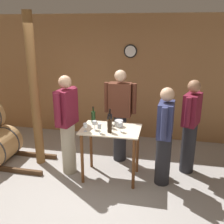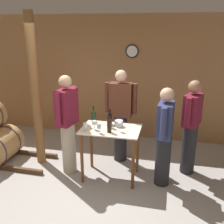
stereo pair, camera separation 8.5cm
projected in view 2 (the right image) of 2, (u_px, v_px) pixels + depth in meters
The scene contains 17 objects.
ground_plane at pixel (84, 200), 3.87m from camera, with size 14.00×14.00×0.00m, color #9E9993.
back_wall at pixel (119, 78), 5.80m from camera, with size 8.40×0.08×2.70m.
tasting_table at pixel (111, 140), 4.26m from camera, with size 0.95×0.63×0.88m.
wooden_post at pixel (35, 92), 4.57m from camera, with size 0.16×0.16×2.70m.
wine_bottle_far_left at pixel (94, 116), 4.46m from camera, with size 0.07×0.07×0.28m.
wine_bottle_left at pixel (110, 119), 4.35m from camera, with size 0.08×0.08×0.27m.
wine_bottle_center at pixel (109, 122), 4.23m from camera, with size 0.07×0.07×0.26m.
wine_bottle_right at pixel (109, 126), 4.03m from camera, with size 0.07×0.07×0.27m.
wine_glass_near_left at pixel (85, 125), 4.08m from camera, with size 0.06×0.06×0.14m.
wine_glass_near_center at pixel (94, 123), 4.13m from camera, with size 0.07×0.07×0.15m.
wine_glass_near_right at pixel (99, 126), 4.00m from camera, with size 0.06×0.06×0.15m.
wine_glass_far_side at pixel (120, 125), 4.05m from camera, with size 0.06×0.06×0.15m.
ice_bucket at pixel (119, 123), 4.28m from camera, with size 0.14×0.14×0.10m.
person_host at pixel (67, 123), 4.37m from camera, with size 0.29×0.58×1.72m.
person_visitor_with_scarf at pixel (191, 126), 4.37m from camera, with size 0.34×0.56×1.64m.
person_visitor_bearded at pixel (121, 114), 4.78m from camera, with size 0.59×0.24×1.73m.
person_visitor_near_door at pixel (164, 136), 4.03m from camera, with size 0.25×0.59×1.60m.
Camera 2 is at (1.14, -3.08, 2.46)m, focal length 42.00 mm.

